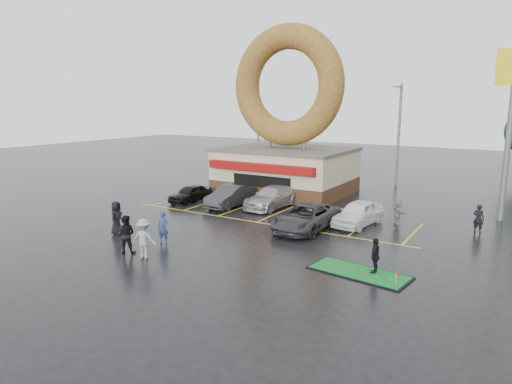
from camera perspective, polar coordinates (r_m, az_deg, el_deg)
The scene contains 19 objects.
ground at distance 25.98m, azimuth -3.90°, elevation -5.43°, with size 120.00×120.00×0.00m, color black.
donut_shop at distance 37.65m, azimuth 3.82°, elevation 6.66°, with size 10.20×8.70×13.50m.
shell_sign at distance 32.25m, azimuth 29.39°, elevation 9.70°, with size 2.20×0.36×10.60m.
streetlight_left at distance 47.11m, azimuth 0.22°, elevation 7.98°, with size 0.40×2.21×9.00m.
streetlight_mid at distance 42.54m, azimuth 17.40°, elevation 7.13°, with size 0.40×2.21×9.00m.
car_black at distance 34.75m, azimuth -8.19°, elevation -0.18°, with size 1.51×3.76×1.28m, color black.
car_dgrey at distance 32.91m, azimuth -3.26°, elevation -0.50°, with size 1.61×4.62×1.52m, color #2E2E30.
car_silver at distance 32.55m, azimuth 2.03°, elevation -0.63°, with size 2.11×5.20×1.51m, color #A5A4A9.
car_grey at distance 27.04m, azimuth 6.28°, elevation -3.16°, with size 2.48×5.38×1.49m, color #313134.
car_white at distance 28.55m, azimuth 12.66°, elevation -2.59°, with size 1.78×4.42×1.51m, color white.
person_blue at distance 24.76m, azimuth -11.54°, elevation -4.36°, with size 0.64×0.42×1.75m, color navy.
person_blackjkt at distance 23.63m, azimuth -15.95°, elevation -5.10°, with size 0.94×0.73×1.94m, color black.
person_hoodie at distance 22.63m, azimuth -13.81°, elevation -5.68°, with size 1.27×0.73×1.96m, color gray.
person_bystander at distance 27.03m, azimuth -17.05°, elevation -3.12°, with size 0.95×0.62×1.94m, color black.
person_cameraman at distance 20.75m, azimuth 14.68°, elevation -7.74°, with size 0.96×0.40×1.63m, color black.
person_walker_near at distance 29.35m, azimuth 17.34°, elevation -2.41°, with size 1.44×0.46×1.55m, color gray.
person_walker_far at distance 29.25m, azimuth 26.05°, elevation -3.00°, with size 0.60×0.40×1.65m, color black.
dumpster at distance 39.85m, azimuth -3.50°, elevation 1.39°, with size 1.80×1.20×1.30m, color #1A4426.
putting_green at distance 20.91m, azimuth 12.75°, elevation -9.78°, with size 4.59×2.44×0.55m.
Camera 1 is at (14.53, -20.22, 7.42)m, focal length 32.00 mm.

